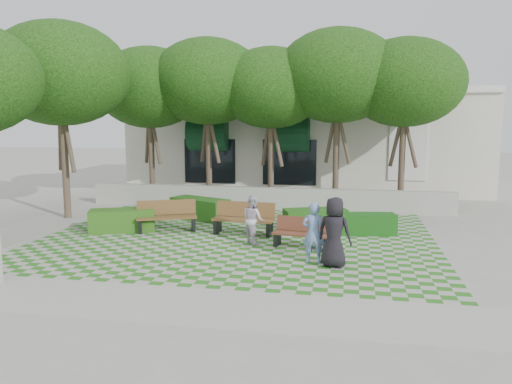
% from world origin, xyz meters
% --- Properties ---
extents(ground, '(90.00, 90.00, 0.00)m').
position_xyz_m(ground, '(0.00, 0.00, 0.00)').
color(ground, gray).
rests_on(ground, ground).
extents(lawn, '(12.00, 12.00, 0.00)m').
position_xyz_m(lawn, '(0.00, 1.00, 0.01)').
color(lawn, '#2B721E').
rests_on(lawn, ground).
extents(sidewalk_south, '(16.00, 2.00, 0.01)m').
position_xyz_m(sidewalk_south, '(0.00, -4.70, 0.01)').
color(sidewalk_south, '#9E9B93').
rests_on(sidewalk_south, ground).
extents(sidewalk_west, '(2.00, 12.00, 0.01)m').
position_xyz_m(sidewalk_west, '(-7.20, 1.00, 0.01)').
color(sidewalk_west, '#9E9B93').
rests_on(sidewalk_west, ground).
extents(retaining_wall, '(15.00, 0.36, 0.90)m').
position_xyz_m(retaining_wall, '(0.00, 6.20, 0.45)').
color(retaining_wall, '#9E9B93').
rests_on(retaining_wall, ground).
extents(bench_east, '(1.73, 0.84, 0.87)m').
position_xyz_m(bench_east, '(2.10, 0.24, 0.42)').
color(bench_east, '#572C1E').
rests_on(bench_east, ground).
extents(bench_mid, '(2.00, 0.78, 1.03)m').
position_xyz_m(bench_mid, '(0.08, 1.59, 0.50)').
color(bench_mid, brown).
rests_on(bench_mid, ground).
extents(bench_west, '(2.04, 1.32, 1.02)m').
position_xyz_m(bench_west, '(-2.51, 1.53, 0.49)').
color(bench_west, brown).
rests_on(bench_west, ground).
extents(hedge_east, '(1.99, 1.04, 0.66)m').
position_xyz_m(hedge_east, '(3.94, 2.34, 0.33)').
color(hedge_east, '#144813').
rests_on(hedge_east, ground).
extents(hedge_midright, '(2.21, 1.51, 0.72)m').
position_xyz_m(hedge_midright, '(2.30, 2.58, 0.36)').
color(hedge_midright, '#1B4913').
rests_on(hedge_midright, ground).
extents(hedge_midleft, '(2.39, 1.71, 0.78)m').
position_xyz_m(hedge_midleft, '(-2.03, 3.67, 0.39)').
color(hedge_midleft, '#1A4612').
rests_on(hedge_midleft, ground).
extents(hedge_west, '(2.26, 1.54, 0.73)m').
position_xyz_m(hedge_west, '(-3.94, 1.23, 0.37)').
color(hedge_west, '#245115').
rests_on(hedge_west, ground).
extents(person_blue, '(0.61, 0.44, 1.59)m').
position_xyz_m(person_blue, '(2.52, -1.27, 0.80)').
color(person_blue, '#6988C0').
rests_on(person_blue, ground).
extents(person_dark, '(1.00, 0.80, 1.77)m').
position_xyz_m(person_dark, '(3.06, -1.49, 0.89)').
color(person_dark, black).
rests_on(person_dark, ground).
extents(person_white, '(0.88, 0.89, 1.46)m').
position_xyz_m(person_white, '(0.60, 0.50, 0.73)').
color(person_white, silver).
rests_on(person_white, ground).
extents(tree_row, '(17.70, 13.40, 7.41)m').
position_xyz_m(tree_row, '(-1.86, 5.95, 5.18)').
color(tree_row, '#47382B').
rests_on(tree_row, ground).
extents(building, '(18.00, 8.92, 5.15)m').
position_xyz_m(building, '(0.93, 14.08, 2.52)').
color(building, beige).
rests_on(building, ground).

